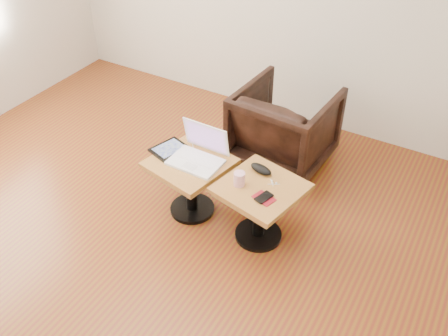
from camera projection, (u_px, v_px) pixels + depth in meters
The scene contains 11 objects.
room_shell at pixel (99, 81), 2.72m from camera, with size 4.52×4.52×2.71m.
side_table_left at pixel (190, 174), 3.66m from camera, with size 0.62×0.62×0.48m.
side_table_right at pixel (260, 199), 3.44m from camera, with size 0.62×0.62×0.48m.
laptop at pixel (199, 154), 3.57m from camera, with size 0.37×0.31×0.26m.
tablet at pixel (169, 149), 3.69m from camera, with size 0.27×0.30×0.02m.
charging_adapter at pixel (192, 138), 3.80m from camera, with size 0.04×0.04×0.03m, color white.
glasses_case at pixel (261, 169), 3.47m from camera, with size 0.17×0.08×0.05m, color black.
striped_cup at pixel (239, 179), 3.35m from camera, with size 0.08×0.08×0.10m, color #C74D71.
earbuds_tangle at pixel (273, 183), 3.39m from camera, with size 0.07×0.05×0.01m.
phone_on_sleeve at pixel (264, 198), 3.27m from camera, with size 0.16×0.14×0.02m.
armchair at pixel (285, 127), 4.17m from camera, with size 0.74×0.76×0.69m, color black.
Camera 1 is at (1.81, -1.76, 2.65)m, focal length 40.00 mm.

